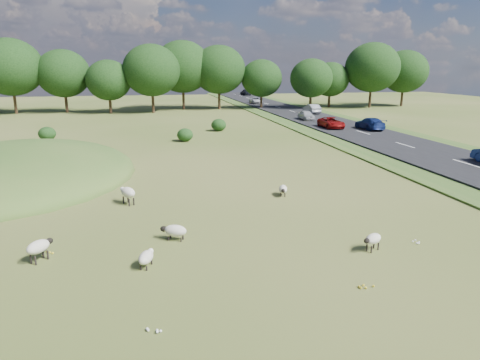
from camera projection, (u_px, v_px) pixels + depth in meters
name	position (u px, v px, depth m)	size (l,w,h in m)	color
ground	(182.00, 148.00, 38.96)	(160.00, 160.00, 0.00)	#3B551A
mound	(14.00, 176.00, 28.99)	(16.00, 20.00, 4.00)	#33561E
road	(340.00, 126.00, 52.39)	(8.00, 150.00, 0.25)	black
treeline	(158.00, 71.00, 70.60)	(96.28, 14.66, 11.70)	black
shrubs	(153.00, 130.00, 45.11)	(19.65, 8.12, 1.41)	black
sheep_0	(39.00, 247.00, 16.04)	(0.99, 1.15, 0.84)	#BDB39C
sheep_1	(373.00, 239.00, 16.98)	(1.03, 0.77, 0.72)	#BDB39C
sheep_2	(175.00, 231.00, 18.07)	(1.22, 0.87, 0.68)	#BDB39C
sheep_3	(283.00, 189.00, 24.37)	(0.70, 1.12, 0.62)	#BDB39C
sheep_4	(146.00, 257.00, 15.63)	(0.75, 1.11, 0.61)	#BDB39C
sheep_5	(128.00, 192.00, 22.78)	(1.04, 1.33, 0.94)	#BDB39C
car_2	(246.00, 92.00, 110.20)	(2.06, 5.06, 1.47)	black
car_3	(256.00, 100.00, 84.67)	(2.02, 4.38, 1.22)	silver
car_4	(306.00, 115.00, 58.01)	(1.48, 3.68, 1.25)	silver
car_5	(370.00, 123.00, 48.91)	(1.88, 4.63, 1.34)	navy
car_6	(312.00, 109.00, 66.14)	(1.50, 4.30, 1.42)	#94969B
car_7	(331.00, 123.00, 50.17)	(2.03, 4.41, 1.23)	maroon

